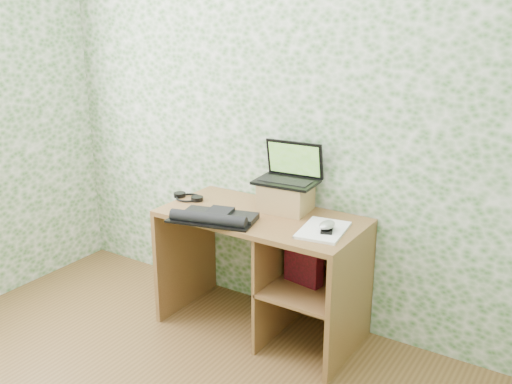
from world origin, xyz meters
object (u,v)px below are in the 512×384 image
Objects in this scene: riser at (286,197)px; keyboard at (215,217)px; notepad at (323,230)px; laptop at (289,173)px; desk at (275,258)px.

riser is 0.45m from keyboard.
riser reaches higher than notepad.
riser is 0.15m from laptop.
laptop is (0.00, 0.15, 0.49)m from desk.
riser is 0.86× the size of notepad.
desk is 0.37m from riser.
desk is 2.41× the size of keyboard.
riser is at bearing -94.71° from laptop.
laptop reaches higher than riser.
notepad is at bearing -37.85° from laptop.
desk is 3.19× the size of laptop.
laptop reaches higher than desk.
notepad is (0.34, -0.18, -0.08)m from riser.
desk is at bearing 160.42° from notepad.
desk is at bearing -90.63° from riser.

